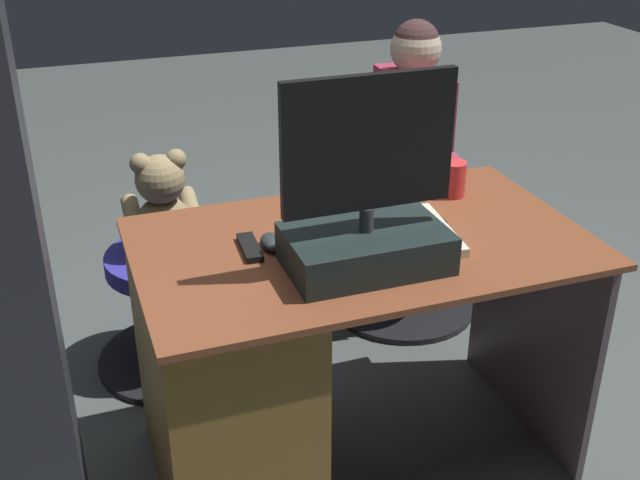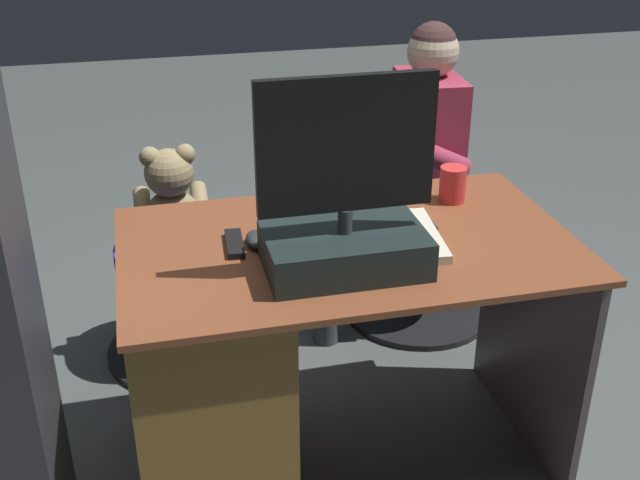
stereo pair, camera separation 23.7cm
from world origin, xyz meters
The scene contains 12 objects.
ground_plane centered at (0.00, 0.00, 0.00)m, with size 10.00×10.00×0.00m, color #474D4C.
desk centered at (0.32, 0.32, 0.39)m, with size 1.21×0.73×0.75m.
monitor centered at (0.05, 0.46, 0.88)m, with size 0.43×0.25×0.49m.
keyboard centered at (-0.04, 0.26, 0.76)m, with size 0.42×0.14×0.02m, color black.
computer_mouse centered at (0.24, 0.29, 0.77)m, with size 0.06×0.10×0.04m, color #282E2E.
cup centered at (-0.37, 0.13, 0.80)m, with size 0.08×0.08×0.11m, color red.
tv_remote centered at (0.30, 0.28, 0.76)m, with size 0.04×0.15×0.02m, color black.
notebook_binder centered at (-0.13, 0.35, 0.76)m, with size 0.22×0.30×0.02m, color beige.
office_chair_teddy centered at (0.43, -0.37, 0.24)m, with size 0.57×0.57×0.45m.
teddy_bear centered at (0.43, -0.38, 0.61)m, with size 0.25×0.26×0.37m.
visitor_chair centered at (-0.51, -0.44, 0.24)m, with size 0.59×0.59×0.45m.
person centered at (-0.42, -0.43, 0.67)m, with size 0.58×0.50×1.16m.
Camera 2 is at (0.51, 2.13, 1.70)m, focal length 44.22 mm.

